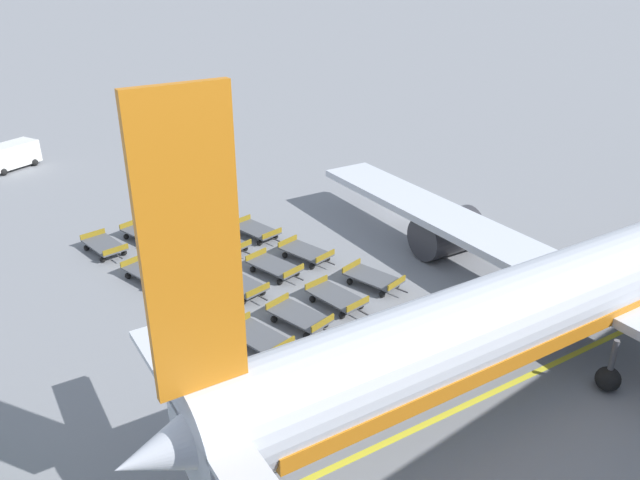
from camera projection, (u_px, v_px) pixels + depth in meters
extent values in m
plane|color=gray|center=(403.00, 213.00, 44.49)|extent=(500.00, 500.00, 0.00)
cylinder|color=silver|center=(627.00, 268.00, 29.48)|extent=(8.85, 43.82, 3.72)
cone|color=silver|center=(188.00, 442.00, 19.09)|extent=(4.03, 4.85, 3.53)
cube|color=orange|center=(191.00, 251.00, 16.74)|extent=(0.61, 2.80, 8.94)
cube|color=silver|center=(207.00, 420.00, 19.18)|extent=(11.99, 2.78, 0.24)
cube|color=silver|center=(600.00, 293.00, 29.00)|extent=(42.65, 8.45, 0.44)
cylinder|color=#333338|center=(446.00, 233.00, 38.00)|extent=(3.18, 4.20, 2.74)
cube|color=orange|center=(624.00, 280.00, 29.76)|extent=(8.41, 39.49, 0.67)
cylinder|color=#56565B|center=(612.00, 360.00, 26.08)|extent=(0.24, 0.24, 1.95)
sphere|color=black|center=(608.00, 379.00, 26.49)|extent=(1.06, 1.06, 1.06)
cylinder|color=#56565B|center=(512.00, 302.00, 30.33)|extent=(0.24, 0.24, 1.95)
sphere|color=black|center=(509.00, 319.00, 30.75)|extent=(1.06, 1.06, 1.06)
cube|color=white|center=(10.00, 155.00, 53.09)|extent=(3.61, 5.04, 1.86)
sphere|color=black|center=(4.00, 172.00, 51.85)|extent=(0.60, 0.60, 0.60)
sphere|color=black|center=(20.00, 159.00, 55.09)|extent=(0.60, 0.60, 0.60)
sphere|color=black|center=(34.00, 162.00, 54.19)|extent=(0.60, 0.60, 0.60)
cube|color=#515459|center=(104.00, 245.00, 38.49)|extent=(3.31, 1.89, 0.10)
cube|color=olive|center=(116.00, 250.00, 37.37)|extent=(0.22, 1.63, 0.32)
cube|color=olive|center=(93.00, 234.00, 39.42)|extent=(0.22, 1.63, 0.32)
cube|color=#333338|center=(119.00, 257.00, 37.25)|extent=(0.70, 0.12, 0.06)
sphere|color=black|center=(103.00, 259.00, 37.48)|extent=(0.36, 0.36, 0.36)
sphere|color=black|center=(124.00, 253.00, 38.34)|extent=(0.36, 0.36, 0.36)
sphere|color=black|center=(87.00, 248.00, 38.95)|extent=(0.36, 0.36, 0.36)
sphere|color=black|center=(107.00, 241.00, 39.81)|extent=(0.36, 0.36, 0.36)
cube|color=#515459|center=(149.00, 272.00, 35.27)|extent=(3.44, 2.20, 0.10)
cube|color=olive|center=(165.00, 277.00, 34.26)|extent=(0.39, 1.61, 0.32)
cube|color=olive|center=(133.00, 260.00, 36.09)|extent=(0.39, 1.61, 0.32)
cube|color=#333338|center=(170.00, 284.00, 34.17)|extent=(0.70, 0.19, 0.06)
sphere|color=black|center=(151.00, 288.00, 34.29)|extent=(0.36, 0.36, 0.36)
sphere|color=black|center=(172.00, 279.00, 35.24)|extent=(0.36, 0.36, 0.36)
sphere|color=black|center=(128.00, 276.00, 35.61)|extent=(0.36, 0.36, 0.36)
sphere|color=black|center=(148.00, 267.00, 36.56)|extent=(0.36, 0.36, 0.36)
cube|color=#515459|center=(201.00, 301.00, 32.31)|extent=(3.44, 2.21, 0.10)
cube|color=olive|center=(221.00, 308.00, 31.31)|extent=(0.39, 1.61, 0.32)
cube|color=olive|center=(182.00, 288.00, 33.14)|extent=(0.39, 1.61, 0.32)
cube|color=#333338|center=(227.00, 316.00, 31.22)|extent=(0.70, 0.19, 0.06)
sphere|color=black|center=(206.00, 320.00, 31.33)|extent=(0.36, 0.36, 0.36)
sphere|color=black|center=(226.00, 309.00, 32.29)|extent=(0.36, 0.36, 0.36)
sphere|color=black|center=(178.00, 305.00, 32.65)|extent=(0.36, 0.36, 0.36)
sphere|color=black|center=(198.00, 295.00, 33.60)|extent=(0.36, 0.36, 0.36)
cube|color=#515459|center=(259.00, 337.00, 29.34)|extent=(3.40, 2.09, 0.10)
cube|color=olive|center=(282.00, 346.00, 28.30)|extent=(0.33, 1.62, 0.32)
cube|color=olive|center=(237.00, 321.00, 30.21)|extent=(0.33, 1.62, 0.32)
cube|color=#333338|center=(288.00, 355.00, 28.20)|extent=(0.70, 0.17, 0.06)
sphere|color=black|center=(265.00, 359.00, 28.35)|extent=(0.36, 0.36, 0.36)
sphere|color=black|center=(286.00, 346.00, 29.27)|extent=(0.36, 0.36, 0.36)
sphere|color=black|center=(233.00, 340.00, 29.73)|extent=(0.36, 0.36, 0.36)
sphere|color=black|center=(254.00, 329.00, 30.64)|extent=(0.36, 0.36, 0.36)
cube|color=#515459|center=(145.00, 233.00, 40.13)|extent=(3.44, 2.21, 0.10)
cube|color=olive|center=(159.00, 236.00, 39.13)|extent=(0.39, 1.61, 0.32)
cube|color=olive|center=(130.00, 223.00, 40.96)|extent=(0.39, 1.61, 0.32)
cube|color=#333338|center=(163.00, 243.00, 39.04)|extent=(0.70, 0.19, 0.06)
sphere|color=black|center=(147.00, 246.00, 39.16)|extent=(0.36, 0.36, 0.36)
sphere|color=black|center=(165.00, 239.00, 40.11)|extent=(0.36, 0.36, 0.36)
sphere|color=black|center=(126.00, 237.00, 40.47)|extent=(0.36, 0.36, 0.36)
sphere|color=black|center=(144.00, 230.00, 41.42)|extent=(0.36, 0.36, 0.36)
cube|color=#515459|center=(187.00, 255.00, 37.24)|extent=(3.34, 1.95, 0.10)
cube|color=olive|center=(201.00, 260.00, 36.15)|extent=(0.25, 1.63, 0.32)
cube|color=olive|center=(172.00, 244.00, 38.16)|extent=(0.25, 1.63, 0.32)
cube|color=#333338|center=(206.00, 267.00, 36.03)|extent=(0.70, 0.13, 0.06)
sphere|color=black|center=(188.00, 270.00, 36.24)|extent=(0.36, 0.36, 0.36)
sphere|color=black|center=(208.00, 263.00, 37.11)|extent=(0.36, 0.36, 0.36)
sphere|color=black|center=(167.00, 258.00, 37.68)|extent=(0.36, 0.36, 0.36)
sphere|color=black|center=(187.00, 251.00, 38.56)|extent=(0.36, 0.36, 0.36)
cube|color=#515459|center=(239.00, 284.00, 34.00)|extent=(3.38, 2.05, 0.10)
cube|color=olive|center=(258.00, 290.00, 32.94)|extent=(0.30, 1.62, 0.32)
cube|color=olive|center=(221.00, 271.00, 34.89)|extent=(0.30, 1.62, 0.32)
cube|color=#333338|center=(263.00, 298.00, 32.84)|extent=(0.70, 0.16, 0.06)
sphere|color=black|center=(243.00, 301.00, 33.01)|extent=(0.36, 0.36, 0.36)
sphere|color=black|center=(263.00, 292.00, 33.91)|extent=(0.36, 0.36, 0.36)
sphere|color=black|center=(217.00, 287.00, 34.40)|extent=(0.36, 0.36, 0.36)
sphere|color=black|center=(236.00, 279.00, 35.31)|extent=(0.36, 0.36, 0.36)
cube|color=#515459|center=(299.00, 315.00, 31.07)|extent=(3.42, 2.16, 0.10)
cube|color=olive|center=(323.00, 323.00, 30.04)|extent=(0.36, 1.62, 0.32)
cube|color=olive|center=(277.00, 301.00, 31.91)|extent=(0.36, 1.62, 0.32)
cube|color=#333338|center=(329.00, 332.00, 29.95)|extent=(0.70, 0.18, 0.06)
sphere|color=black|center=(306.00, 336.00, 30.08)|extent=(0.36, 0.36, 0.36)
sphere|color=black|center=(325.00, 324.00, 31.02)|extent=(0.36, 0.36, 0.36)
sphere|color=black|center=(274.00, 319.00, 31.42)|extent=(0.36, 0.36, 0.36)
sphere|color=black|center=(293.00, 308.00, 32.36)|extent=(0.36, 0.36, 0.36)
cube|color=#515459|center=(178.00, 220.00, 42.05)|extent=(3.38, 2.05, 0.10)
cube|color=olive|center=(192.00, 223.00, 40.99)|extent=(0.31, 1.62, 0.32)
cube|color=olive|center=(165.00, 211.00, 42.93)|extent=(0.31, 1.62, 0.32)
cube|color=#333338|center=(196.00, 229.00, 40.88)|extent=(0.70, 0.16, 0.06)
sphere|color=black|center=(180.00, 232.00, 41.05)|extent=(0.36, 0.36, 0.36)
sphere|color=black|center=(197.00, 226.00, 41.96)|extent=(0.36, 0.36, 0.36)
sphere|color=black|center=(161.00, 223.00, 42.45)|extent=(0.36, 0.36, 0.36)
sphere|color=black|center=(178.00, 217.00, 43.35)|extent=(0.36, 0.36, 0.36)
cube|color=#515459|center=(225.00, 242.00, 38.91)|extent=(3.43, 2.17, 0.10)
cube|color=olive|center=(241.00, 246.00, 37.89)|extent=(0.37, 1.61, 0.32)
cube|color=olive|center=(208.00, 232.00, 39.74)|extent=(0.37, 1.61, 0.32)
cube|color=#333338|center=(246.00, 252.00, 37.80)|extent=(0.70, 0.19, 0.06)
sphere|color=black|center=(229.00, 256.00, 37.93)|extent=(0.36, 0.36, 0.36)
sphere|color=black|center=(245.00, 248.00, 38.87)|extent=(0.36, 0.36, 0.36)
sphere|color=black|center=(205.00, 245.00, 39.26)|extent=(0.36, 0.36, 0.36)
sphere|color=black|center=(222.00, 238.00, 40.20)|extent=(0.36, 0.36, 0.36)
cube|color=#515459|center=(274.00, 266.00, 35.95)|extent=(3.41, 2.13, 0.10)
cube|color=olive|center=(294.00, 271.00, 34.92)|extent=(0.35, 1.62, 0.32)
cube|color=olive|center=(256.00, 254.00, 36.80)|extent=(0.35, 1.62, 0.32)
cube|color=#333338|center=(299.00, 278.00, 34.82)|extent=(0.70, 0.18, 0.06)
sphere|color=black|center=(280.00, 282.00, 34.96)|extent=(0.36, 0.36, 0.36)
sphere|color=black|center=(297.00, 273.00, 35.89)|extent=(0.36, 0.36, 0.36)
sphere|color=black|center=(253.00, 269.00, 36.31)|extent=(0.36, 0.36, 0.36)
sphere|color=black|center=(270.00, 261.00, 37.25)|extent=(0.36, 0.36, 0.36)
cube|color=#515459|center=(336.00, 296.00, 32.77)|extent=(3.31, 1.88, 0.10)
cube|color=olive|center=(358.00, 304.00, 31.65)|extent=(0.21, 1.63, 0.32)
cube|color=olive|center=(316.00, 282.00, 33.70)|extent=(0.21, 1.63, 0.32)
cube|color=#333338|center=(363.00, 312.00, 31.53)|extent=(0.70, 0.12, 0.06)
sphere|color=black|center=(342.00, 315.00, 31.76)|extent=(0.36, 0.36, 0.36)
sphere|color=black|center=(361.00, 306.00, 32.61)|extent=(0.36, 0.36, 0.36)
sphere|color=black|center=(312.00, 299.00, 33.23)|extent=(0.36, 0.36, 0.36)
sphere|color=black|center=(331.00, 290.00, 34.09)|extent=(0.36, 0.36, 0.36)
cube|color=#515459|center=(208.00, 209.00, 43.73)|extent=(3.37, 2.02, 0.10)
cube|color=olive|center=(222.00, 212.00, 42.66)|extent=(0.29, 1.62, 0.32)
cube|color=olive|center=(195.00, 201.00, 44.63)|extent=(0.29, 1.62, 0.32)
cube|color=#333338|center=(225.00, 218.00, 42.56)|extent=(0.70, 0.15, 0.06)
sphere|color=black|center=(210.00, 221.00, 42.74)|extent=(0.36, 0.36, 0.36)
sphere|color=black|center=(226.00, 216.00, 43.63)|extent=(0.36, 0.36, 0.36)
sphere|color=black|center=(191.00, 213.00, 44.15)|extent=(0.36, 0.36, 0.36)
sphere|color=black|center=(207.00, 207.00, 45.04)|extent=(0.36, 0.36, 0.36)
cube|color=#515459|center=(256.00, 229.00, 40.59)|extent=(3.37, 2.02, 0.10)
cube|color=olive|center=(272.00, 233.00, 39.52)|extent=(0.29, 1.62, 0.32)
cube|color=olive|center=(241.00, 220.00, 41.48)|extent=(0.29, 1.62, 0.32)
cube|color=#333338|center=(276.00, 240.00, 39.41)|extent=(0.70, 0.15, 0.06)
sphere|color=black|center=(259.00, 243.00, 39.59)|extent=(0.36, 0.36, 0.36)
sphere|color=black|center=(276.00, 236.00, 40.49)|extent=(0.36, 0.36, 0.36)
sphere|color=black|center=(237.00, 233.00, 41.00)|extent=(0.36, 0.36, 0.36)
sphere|color=black|center=(253.00, 227.00, 41.90)|extent=(0.36, 0.36, 0.36)
cube|color=#515459|center=(306.00, 251.00, 37.64)|extent=(3.42, 2.15, 0.10)
cube|color=olive|center=(325.00, 256.00, 36.62)|extent=(0.36, 1.62, 0.32)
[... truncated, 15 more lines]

